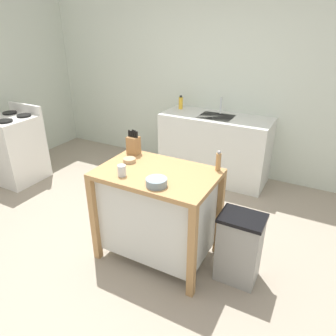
{
  "coord_description": "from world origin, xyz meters",
  "views": [
    {
      "loc": [
        1.44,
        -1.98,
        2.05
      ],
      "look_at": [
        0.23,
        0.28,
        0.83
      ],
      "focal_mm": 33.56,
      "sensor_mm": 36.0,
      "label": 1
    }
  ],
  "objects_px": {
    "drinking_cup": "(122,171)",
    "stove": "(15,149)",
    "bowl_stoneware_deep": "(156,182)",
    "kitchen_island": "(158,210)",
    "bottle_dish_soap": "(181,103)",
    "bowl_ceramic_wide": "(129,160)",
    "knife_block": "(133,145)",
    "sink_faucet": "(221,105)",
    "pepper_grinder": "(218,161)",
    "trash_bin": "(239,248)"
  },
  "relations": [
    {
      "from": "bowl_stoneware_deep",
      "to": "drinking_cup",
      "type": "bearing_deg",
      "value": 177.35
    },
    {
      "from": "bowl_stoneware_deep",
      "to": "bottle_dish_soap",
      "type": "xyz_separation_m",
      "value": [
        -0.83,
        2.12,
        0.06
      ]
    },
    {
      "from": "bowl_stoneware_deep",
      "to": "trash_bin",
      "type": "height_order",
      "value": "bowl_stoneware_deep"
    },
    {
      "from": "bowl_ceramic_wide",
      "to": "drinking_cup",
      "type": "relative_size",
      "value": 1.2
    },
    {
      "from": "kitchen_island",
      "to": "stove",
      "type": "height_order",
      "value": "stove"
    },
    {
      "from": "bowl_stoneware_deep",
      "to": "stove",
      "type": "bearing_deg",
      "value": 165.73
    },
    {
      "from": "kitchen_island",
      "to": "bowl_ceramic_wide",
      "type": "distance_m",
      "value": 0.52
    },
    {
      "from": "bowl_ceramic_wide",
      "to": "kitchen_island",
      "type": "bearing_deg",
      "value": -9.75
    },
    {
      "from": "drinking_cup",
      "to": "pepper_grinder",
      "type": "xyz_separation_m",
      "value": [
        0.66,
        0.47,
        0.04
      ]
    },
    {
      "from": "knife_block",
      "to": "stove",
      "type": "distance_m",
      "value": 2.17
    },
    {
      "from": "sink_faucet",
      "to": "pepper_grinder",
      "type": "bearing_deg",
      "value": -71.07
    },
    {
      "from": "sink_faucet",
      "to": "bottle_dish_soap",
      "type": "height_order",
      "value": "sink_faucet"
    },
    {
      "from": "bowl_ceramic_wide",
      "to": "knife_block",
      "type": "bearing_deg",
      "value": 111.95
    },
    {
      "from": "kitchen_island",
      "to": "bottle_dish_soap",
      "type": "relative_size",
      "value": 5.37
    },
    {
      "from": "knife_block",
      "to": "trash_bin",
      "type": "height_order",
      "value": "knife_block"
    },
    {
      "from": "pepper_grinder",
      "to": "bottle_dish_soap",
      "type": "relative_size",
      "value": 0.95
    },
    {
      "from": "kitchen_island",
      "to": "trash_bin",
      "type": "xyz_separation_m",
      "value": [
        0.75,
        0.06,
        -0.18
      ]
    },
    {
      "from": "knife_block",
      "to": "bowl_stoneware_deep",
      "type": "height_order",
      "value": "knife_block"
    },
    {
      "from": "bowl_ceramic_wide",
      "to": "trash_bin",
      "type": "distance_m",
      "value": 1.21
    },
    {
      "from": "bowl_stoneware_deep",
      "to": "stove",
      "type": "height_order",
      "value": "stove"
    },
    {
      "from": "bowl_stoneware_deep",
      "to": "trash_bin",
      "type": "relative_size",
      "value": 0.27
    },
    {
      "from": "stove",
      "to": "bottle_dish_soap",
      "type": "bearing_deg",
      "value": 39.17
    },
    {
      "from": "knife_block",
      "to": "drinking_cup",
      "type": "height_order",
      "value": "knife_block"
    },
    {
      "from": "pepper_grinder",
      "to": "stove",
      "type": "distance_m",
      "value": 2.98
    },
    {
      "from": "drinking_cup",
      "to": "pepper_grinder",
      "type": "relative_size",
      "value": 0.52
    },
    {
      "from": "trash_bin",
      "to": "stove",
      "type": "distance_m",
      "value": 3.26
    },
    {
      "from": "pepper_grinder",
      "to": "bottle_dish_soap",
      "type": "height_order",
      "value": "bottle_dish_soap"
    },
    {
      "from": "pepper_grinder",
      "to": "trash_bin",
      "type": "relative_size",
      "value": 0.29
    },
    {
      "from": "pepper_grinder",
      "to": "stove",
      "type": "relative_size",
      "value": 0.18
    },
    {
      "from": "knife_block",
      "to": "drinking_cup",
      "type": "distance_m",
      "value": 0.47
    },
    {
      "from": "sink_faucet",
      "to": "bottle_dish_soap",
      "type": "relative_size",
      "value": 1.16
    },
    {
      "from": "drinking_cup",
      "to": "stove",
      "type": "bearing_deg",
      "value": 164.08
    },
    {
      "from": "drinking_cup",
      "to": "bowl_ceramic_wide",
      "type": "bearing_deg",
      "value": 111.79
    },
    {
      "from": "bottle_dish_soap",
      "to": "sink_faucet",
      "type": "bearing_deg",
      "value": 3.71
    },
    {
      "from": "knife_block",
      "to": "sink_faucet",
      "type": "bearing_deg",
      "value": 81.32
    },
    {
      "from": "knife_block",
      "to": "bottle_dish_soap",
      "type": "bearing_deg",
      "value": 100.8
    },
    {
      "from": "bowl_stoneware_deep",
      "to": "drinking_cup",
      "type": "height_order",
      "value": "drinking_cup"
    },
    {
      "from": "drinking_cup",
      "to": "stove",
      "type": "xyz_separation_m",
      "value": [
        -2.27,
        0.65,
        -0.47
      ]
    },
    {
      "from": "bowl_stoneware_deep",
      "to": "pepper_grinder",
      "type": "xyz_separation_m",
      "value": [
        0.32,
        0.49,
        0.05
      ]
    },
    {
      "from": "drinking_cup",
      "to": "sink_faucet",
      "type": "distance_m",
      "value": 2.14
    },
    {
      "from": "stove",
      "to": "kitchen_island",
      "type": "bearing_deg",
      "value": -10.22
    },
    {
      "from": "kitchen_island",
      "to": "bottle_dish_soap",
      "type": "distance_m",
      "value": 2.08
    },
    {
      "from": "trash_bin",
      "to": "bottle_dish_soap",
      "type": "height_order",
      "value": "bottle_dish_soap"
    },
    {
      "from": "bowl_stoneware_deep",
      "to": "pepper_grinder",
      "type": "height_order",
      "value": "pepper_grinder"
    },
    {
      "from": "stove",
      "to": "bowl_ceramic_wide",
      "type": "bearing_deg",
      "value": -10.29
    },
    {
      "from": "bowl_stoneware_deep",
      "to": "bottle_dish_soap",
      "type": "distance_m",
      "value": 2.27
    },
    {
      "from": "bowl_stoneware_deep",
      "to": "bowl_ceramic_wide",
      "type": "bearing_deg",
      "value": 148.36
    },
    {
      "from": "kitchen_island",
      "to": "knife_block",
      "type": "bearing_deg",
      "value": 148.93
    },
    {
      "from": "kitchen_island",
      "to": "drinking_cup",
      "type": "xyz_separation_m",
      "value": [
        -0.21,
        -0.2,
        0.43
      ]
    },
    {
      "from": "bottle_dish_soap",
      "to": "knife_block",
      "type": "bearing_deg",
      "value": -79.2
    }
  ]
}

